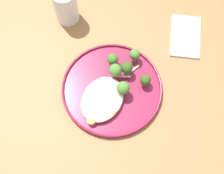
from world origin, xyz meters
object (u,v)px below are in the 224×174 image
at_px(seared_scallop_tilted_round, 102,100).
at_px(folded_napkin, 185,36).
at_px(seared_scallop_half_hidden, 113,91).
at_px(broccoli_floret_split_head, 113,59).
at_px(dinner_plate, 112,89).
at_px(broccoli_floret_front_edge, 127,68).
at_px(seared_scallop_center_golden, 94,98).
at_px(broccoli_floret_small_sprig, 123,88).
at_px(broccoli_floret_near_rim, 115,70).
at_px(broccoli_floret_tall_stalk, 135,55).
at_px(water_glass, 66,7).
at_px(seared_scallop_right_edge, 112,110).
at_px(broccoli_floret_right_tilted, 145,80).
at_px(seared_scallop_on_noodles, 91,120).

height_order(seared_scallop_tilted_round, folded_napkin, seared_scallop_tilted_round).
height_order(seared_scallop_half_hidden, broccoli_floret_split_head, broccoli_floret_split_head).
relative_size(seared_scallop_half_hidden, broccoli_floret_split_head, 0.66).
distance_m(dinner_plate, broccoli_floret_front_edge, 0.07).
bearing_deg(folded_napkin, dinner_plate, -24.13).
bearing_deg(seared_scallop_center_golden, broccoli_floret_small_sprig, 131.95).
relative_size(broccoli_floret_near_rim, folded_napkin, 0.38).
height_order(dinner_plate, broccoli_floret_tall_stalk, broccoli_floret_tall_stalk).
height_order(seared_scallop_tilted_round, seared_scallop_half_hidden, seared_scallop_tilted_round).
distance_m(water_glass, folded_napkin, 0.38).
bearing_deg(broccoli_floret_tall_stalk, broccoli_floret_front_edge, -0.04).
bearing_deg(seared_scallop_right_edge, broccoli_floret_right_tilted, 159.81).
bearing_deg(folded_napkin, water_glass, -73.40).
xyz_separation_m(broccoli_floret_tall_stalk, water_glass, (-0.04, -0.26, 0.01)).
height_order(seared_scallop_right_edge, broccoli_floret_tall_stalk, broccoli_floret_tall_stalk).
bearing_deg(seared_scallop_right_edge, seared_scallop_on_noodles, -34.94).
bearing_deg(broccoli_floret_small_sprig, seared_scallop_center_golden, -48.05).
bearing_deg(broccoli_floret_split_head, seared_scallop_tilted_round, 14.53).
height_order(broccoli_floret_front_edge, broccoli_floret_right_tilted, broccoli_floret_front_edge).
height_order(broccoli_floret_small_sprig, broccoli_floret_split_head, broccoli_floret_small_sprig).
distance_m(seared_scallop_center_golden, broccoli_floret_right_tilted, 0.15).
xyz_separation_m(seared_scallop_on_noodles, seared_scallop_half_hidden, (-0.10, 0.01, -0.00)).
xyz_separation_m(broccoli_floret_split_head, broccoli_floret_tall_stalk, (-0.04, 0.05, 0.00)).
bearing_deg(dinner_plate, folded_napkin, 155.87).
xyz_separation_m(broccoli_floret_small_sprig, water_glass, (-0.16, -0.28, 0.01)).
bearing_deg(seared_scallop_on_noodles, folded_napkin, 162.13).
bearing_deg(seared_scallop_on_noodles, seared_scallop_center_golden, -157.07).
height_order(seared_scallop_center_golden, folded_napkin, seared_scallop_center_golden).
bearing_deg(broccoli_floret_front_edge, broccoli_floret_small_sprig, 17.30).
relative_size(broccoli_floret_right_tilted, folded_napkin, 0.29).
bearing_deg(broccoli_floret_split_head, seared_scallop_right_edge, 27.33).
bearing_deg(broccoli_floret_right_tilted, dinner_plate, -53.58).
bearing_deg(broccoli_floret_small_sprig, seared_scallop_half_hidden, -62.09).
xyz_separation_m(seared_scallop_tilted_round, broccoli_floret_small_sprig, (-0.05, 0.04, 0.02)).
relative_size(dinner_plate, seared_scallop_on_noodles, 11.26).
bearing_deg(seared_scallop_center_golden, folded_napkin, 155.25).
distance_m(broccoli_floret_right_tilted, water_glass, 0.34).
distance_m(seared_scallop_tilted_round, seared_scallop_right_edge, 0.04).
bearing_deg(seared_scallop_on_noodles, water_glass, -138.41).
bearing_deg(seared_scallop_center_golden, broccoli_floret_front_edge, 159.99).
height_order(broccoli_floret_front_edge, broccoli_floret_split_head, broccoli_floret_front_edge).
relative_size(broccoli_floret_small_sprig, broccoli_floret_near_rim, 0.99).
distance_m(dinner_plate, broccoli_floret_split_head, 0.08).
bearing_deg(broccoli_floret_tall_stalk, broccoli_floret_small_sprig, 9.73).
bearing_deg(seared_scallop_center_golden, seared_scallop_tilted_round, 105.93).
bearing_deg(seared_scallop_center_golden, seared_scallop_right_edge, 82.86).
relative_size(seared_scallop_on_noodles, broccoli_floret_small_sprig, 0.46).
bearing_deg(water_glass, folded_napkin, 106.60).
height_order(broccoli_floret_near_rim, folded_napkin, broccoli_floret_near_rim).
relative_size(dinner_plate, broccoli_floret_split_head, 6.26).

